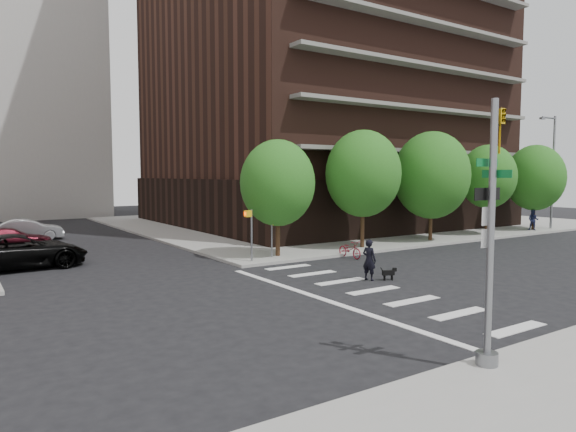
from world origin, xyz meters
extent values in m
plane|color=black|center=(0.00, 0.00, 0.00)|extent=(120.00, 120.00, 0.00)
cube|color=gray|center=(20.50, 23.50, 0.07)|extent=(39.00, 33.00, 0.15)
cube|color=silver|center=(3.00, -6.00, 0.01)|extent=(2.40, 0.50, 0.01)
cube|color=silver|center=(3.00, -4.00, 0.01)|extent=(2.40, 0.50, 0.01)
cube|color=silver|center=(3.00, -2.00, 0.01)|extent=(2.40, 0.50, 0.01)
cube|color=silver|center=(3.00, 0.00, 0.01)|extent=(2.40, 0.50, 0.01)
cube|color=silver|center=(3.00, 2.00, 0.01)|extent=(2.40, 0.50, 0.01)
cube|color=silver|center=(3.00, 4.00, 0.01)|extent=(2.40, 0.50, 0.01)
cube|color=silver|center=(3.00, 6.00, 0.01)|extent=(2.40, 0.50, 0.01)
cube|color=silver|center=(0.50, 0.00, 0.01)|extent=(0.30, 13.00, 0.01)
cube|color=black|center=(18.00, 24.00, 2.15)|extent=(25.50, 25.50, 4.00)
cube|color=maroon|center=(31.20, 14.50, 2.95)|extent=(1.40, 5.00, 0.20)
cylinder|color=#301E11|center=(4.00, 8.50, 1.30)|extent=(0.24, 0.24, 2.30)
sphere|color=#235B19|center=(4.00, 8.50, 4.05)|extent=(4.00, 4.00, 4.00)
cylinder|color=#301E11|center=(10.00, 8.50, 1.45)|extent=(0.24, 0.24, 2.60)
sphere|color=#235B19|center=(10.00, 8.50, 4.55)|extent=(4.50, 4.50, 4.50)
cylinder|color=#301E11|center=(16.00, 8.50, 1.30)|extent=(0.24, 0.24, 2.30)
sphere|color=#235B19|center=(16.00, 8.50, 4.45)|extent=(5.00, 5.00, 5.00)
cylinder|color=#301E11|center=(22.00, 8.50, 1.45)|extent=(0.24, 0.24, 2.60)
sphere|color=#235B19|center=(22.00, 8.50, 4.35)|extent=(4.00, 4.00, 4.00)
cylinder|color=#301E11|center=(28.00, 8.50, 1.30)|extent=(0.24, 0.24, 2.30)
sphere|color=#235B19|center=(28.00, 8.50, 4.25)|extent=(4.50, 4.50, 4.50)
cylinder|color=slate|center=(-0.50, -7.50, 3.15)|extent=(0.16, 0.16, 6.00)
cylinder|color=slate|center=(-0.50, -7.50, 0.30)|extent=(0.50, 0.50, 0.30)
imported|color=gold|center=(-0.25, -7.50, 5.45)|extent=(0.16, 0.20, 1.00)
cube|color=#0A5926|center=(-0.50, -7.35, 4.75)|extent=(0.75, 0.02, 0.18)
cube|color=#0A5926|center=(-0.35, -7.50, 4.50)|extent=(0.02, 0.75, 0.18)
cube|color=black|center=(-0.50, -7.38, 4.05)|extent=(0.90, 0.02, 0.28)
cube|color=silver|center=(-0.50, -7.38, 3.55)|extent=(0.32, 0.02, 0.42)
cube|color=silver|center=(-0.50, -7.38, 3.05)|extent=(0.32, 0.02, 0.42)
cylinder|color=slate|center=(2.00, 7.80, 1.45)|extent=(0.10, 0.10, 2.60)
cube|color=gold|center=(1.80, 7.80, 2.55)|extent=(0.32, 0.25, 0.32)
cylinder|color=slate|center=(3.50, 8.30, 1.25)|extent=(0.08, 0.08, 2.20)
cube|color=gold|center=(3.50, 8.15, 2.15)|extent=(0.64, 0.02, 0.64)
cylinder|color=slate|center=(30.00, 8.20, 4.65)|extent=(0.18, 0.18, 9.00)
cylinder|color=slate|center=(29.10, 8.20, 8.95)|extent=(1.80, 0.14, 0.14)
cube|color=slate|center=(28.20, 8.20, 8.85)|extent=(0.50, 0.22, 0.15)
imported|color=black|center=(-7.90, 12.66, 0.84)|extent=(3.22, 6.24, 1.68)
imported|color=#440D16|center=(-7.71, 19.47, 0.69)|extent=(2.01, 4.77, 1.38)
imported|color=#ABADB2|center=(-6.14, 24.38, 0.73)|extent=(1.87, 4.52, 1.46)
imported|color=maroon|center=(7.33, 6.50, 0.47)|extent=(0.66, 1.80, 0.94)
imported|color=black|center=(4.19, 1.56, 0.88)|extent=(0.72, 0.56, 1.76)
cube|color=black|center=(4.86, 1.09, 0.33)|extent=(0.54, 0.35, 0.21)
cube|color=black|center=(5.13, 0.98, 0.45)|extent=(0.18, 0.17, 0.15)
cylinder|color=black|center=(5.02, 1.14, 0.11)|extent=(0.05, 0.05, 0.23)
cylinder|color=black|center=(4.71, 1.04, 0.11)|extent=(0.05, 0.05, 0.23)
imported|color=navy|center=(27.48, 8.20, 0.95)|extent=(0.94, 0.84, 1.61)
camera|label=1|loc=(-10.57, -14.49, 4.48)|focal=32.00mm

